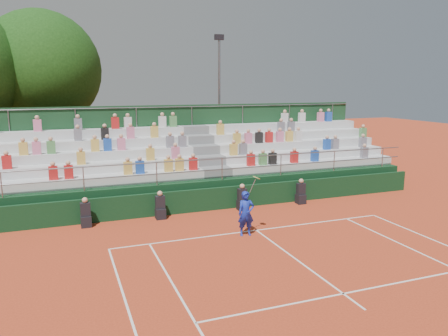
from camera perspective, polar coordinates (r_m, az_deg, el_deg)
name	(u,v)px	position (r m, az deg, el deg)	size (l,w,h in m)	color
ground	(256,230)	(16.87, 4.25, -8.13)	(90.00, 90.00, 0.00)	#BC3F1F
courtside_wall	(226,198)	(19.54, 0.31, -3.90)	(20.00, 0.15, 1.00)	black
line_officials	(203,203)	(18.73, -2.80, -4.64)	(9.99, 0.40, 1.19)	black
grandstand	(204,172)	(22.39, -2.67, -0.51)	(20.00, 5.20, 4.40)	black
tennis_player	(246,213)	(16.08, 2.90, -5.94)	(0.86, 0.47, 2.22)	#162BA9
tree_east	(42,70)	(27.33, -22.72, 11.75)	(6.60, 6.60, 9.61)	#3B2815
floodlight_mast	(219,91)	(29.41, -0.63, 9.96)	(0.60, 0.25, 8.67)	gray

